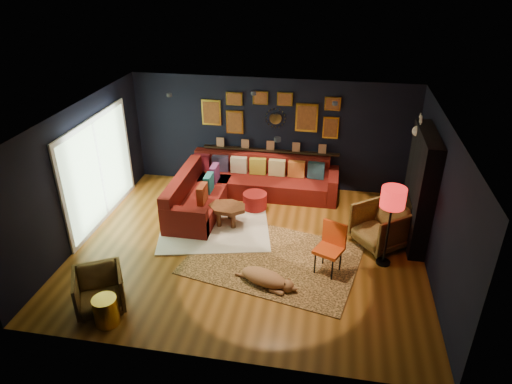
% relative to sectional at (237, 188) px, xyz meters
% --- Properties ---
extents(floor, '(6.50, 6.50, 0.00)m').
position_rel_sectional_xyz_m(floor, '(0.61, -1.81, -0.32)').
color(floor, '#995D20').
rests_on(floor, ground).
extents(room_walls, '(6.50, 6.50, 6.50)m').
position_rel_sectional_xyz_m(room_walls, '(0.61, -1.81, 1.27)').
color(room_walls, black).
rests_on(room_walls, ground).
extents(sectional, '(3.41, 2.69, 0.86)m').
position_rel_sectional_xyz_m(sectional, '(0.00, 0.00, 0.00)').
color(sectional, '#650F0F').
rests_on(sectional, ground).
extents(ledge, '(3.20, 0.12, 0.04)m').
position_rel_sectional_xyz_m(ledge, '(0.61, 0.87, 0.60)').
color(ledge, black).
rests_on(ledge, room_walls).
extents(gallery_wall, '(3.15, 0.04, 1.02)m').
position_rel_sectional_xyz_m(gallery_wall, '(0.60, 0.91, 1.48)').
color(gallery_wall, gold).
rests_on(gallery_wall, room_walls).
extents(sunburst_mirror, '(0.47, 0.16, 0.47)m').
position_rel_sectional_xyz_m(sunburst_mirror, '(0.71, 0.91, 1.38)').
color(sunburst_mirror, silver).
rests_on(sunburst_mirror, room_walls).
extents(fireplace, '(0.31, 1.60, 2.20)m').
position_rel_sectional_xyz_m(fireplace, '(3.71, -0.91, 0.70)').
color(fireplace, black).
rests_on(fireplace, ground).
extents(deer_head, '(0.50, 0.28, 0.45)m').
position_rel_sectional_xyz_m(deer_head, '(3.75, -0.41, 1.73)').
color(deer_head, white).
rests_on(deer_head, fireplace).
extents(sliding_door, '(0.06, 2.80, 2.20)m').
position_rel_sectional_xyz_m(sliding_door, '(-2.60, -1.21, 0.78)').
color(sliding_door, white).
rests_on(sliding_door, ground).
extents(ceiling_spots, '(3.30, 2.50, 0.06)m').
position_rel_sectional_xyz_m(ceiling_spots, '(0.61, -1.01, 2.24)').
color(ceiling_spots, black).
rests_on(ceiling_spots, room_walls).
extents(shag_rug, '(2.49, 2.04, 0.03)m').
position_rel_sectional_xyz_m(shag_rug, '(-0.19, -1.39, -0.31)').
color(shag_rug, silver).
rests_on(shag_rug, ground).
extents(leopard_rug, '(3.40, 2.74, 0.02)m').
position_rel_sectional_xyz_m(leopard_rug, '(1.12, -2.11, -0.31)').
color(leopard_rug, tan).
rests_on(leopard_rug, ground).
extents(coffee_table, '(0.86, 0.68, 0.40)m').
position_rel_sectional_xyz_m(coffee_table, '(0.01, -1.04, 0.03)').
color(coffee_table, brown).
rests_on(coffee_table, shag_rug).
extents(pouf, '(0.53, 0.53, 0.34)m').
position_rel_sectional_xyz_m(pouf, '(0.46, -0.31, -0.12)').
color(pouf, maroon).
rests_on(pouf, shag_rug).
extents(armchair_left, '(0.96, 0.94, 0.75)m').
position_rel_sectional_xyz_m(armchair_left, '(-1.38, -3.85, 0.05)').
color(armchair_left, '#C18F40').
rests_on(armchair_left, ground).
extents(armchair_right, '(1.18, 1.19, 0.89)m').
position_rel_sectional_xyz_m(armchair_right, '(3.06, -1.25, 0.12)').
color(armchair_right, '#C18F40').
rests_on(armchair_right, ground).
extents(gold_stool, '(0.37, 0.37, 0.46)m').
position_rel_sectional_xyz_m(gold_stool, '(-1.13, -4.16, -0.09)').
color(gold_stool, gold).
rests_on(gold_stool, ground).
extents(orange_chair, '(0.58, 0.58, 0.93)m').
position_rel_sectional_xyz_m(orange_chair, '(2.15, -2.24, 0.23)').
color(orange_chair, black).
rests_on(orange_chair, ground).
extents(floor_lamp, '(0.43, 0.43, 1.54)m').
position_rel_sectional_xyz_m(floor_lamp, '(3.11, -1.87, 0.97)').
color(floor_lamp, black).
rests_on(floor_lamp, ground).
extents(dog, '(1.27, 0.92, 0.36)m').
position_rel_sectional_xyz_m(dog, '(1.07, -2.85, -0.12)').
color(dog, '#B27549').
rests_on(dog, leopard_rug).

